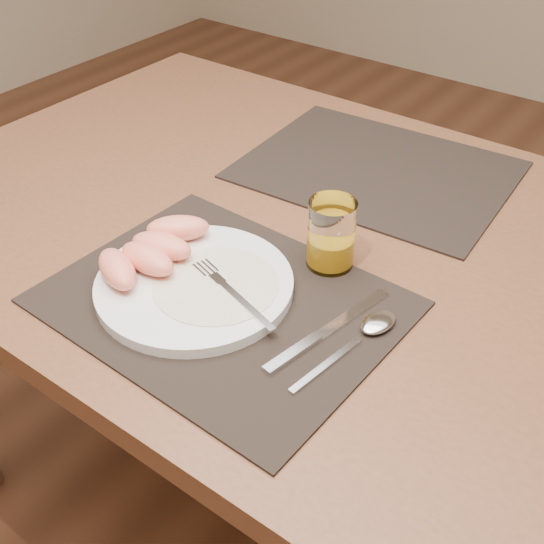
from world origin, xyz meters
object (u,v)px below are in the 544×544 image
Objects in this scene: plate at (195,285)px; fork at (227,288)px; table at (313,273)px; knife at (319,336)px; placemat_near at (223,302)px; juice_glass at (331,238)px; placemat_far at (376,170)px; spoon at (371,328)px.

fork is (0.05, 0.01, 0.01)m from plate.
knife reaches higher than table.
knife is (0.14, 0.02, 0.00)m from placemat_near.
juice_glass reaches higher than plate.
knife is (0.16, -0.42, 0.00)m from placemat_far.
placemat_far is (-0.02, 0.44, 0.00)m from placemat_near.
placemat_far is at bearing 92.36° from fork.
plate is 1.23× the size of knife.
table is 3.11× the size of placemat_far.
knife is at bearing -55.35° from table.
knife is (0.14, 0.01, -0.02)m from fork.
juice_glass reaches higher than knife.
table is 13.75× the size of juice_glass.
spoon is at bearing 17.13° from fork.
table is 0.26m from spoon.
table is at bearing 124.65° from knife.
knife is 1.14× the size of spoon.
fork is 0.16m from juice_glass.
plate reaches higher than table.
table is 0.24m from placemat_far.
placemat_far is at bearing 86.02° from plate.
placemat_near reaches higher than table.
plate is at bearing -173.81° from knife.
knife is 2.15× the size of juice_glass.
table is 0.25m from plate.
fork is at bearing -162.87° from spoon.
fork is at bearing -176.46° from knife.
knife is at bearing 3.54° from fork.
placemat_near is 0.18m from juice_glass.
placemat_far is at bearing 91.96° from placemat_near.
table is at bearing 77.84° from plate.
placemat_near is 2.34× the size of spoon.
placemat_far is 0.45m from plate.
spoon reaches higher than placemat_far.
placemat_far reaches higher than table.
spoon is (0.19, 0.07, 0.01)m from placemat_near.
plate is at bearing -163.58° from spoon.
placemat_far is 2.34× the size of spoon.
placemat_near is at bearing -173.55° from knife.
plate is (-0.03, -0.44, 0.01)m from placemat_far.
placemat_far is 2.05× the size of knife.
plate is at bearing -125.73° from juice_glass.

